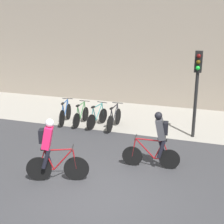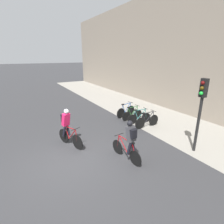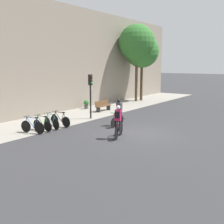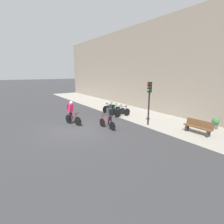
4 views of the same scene
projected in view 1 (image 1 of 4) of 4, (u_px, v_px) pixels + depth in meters
name	position (u px, v px, depth m)	size (l,w,h in m)	color
ground	(98.00, 195.00, 7.93)	(200.00, 200.00, 0.00)	#333335
kerb_strip	(153.00, 118.00, 14.05)	(44.00, 4.50, 0.01)	gray
building_facade	(167.00, 16.00, 15.10)	(44.00, 0.60, 8.87)	gray
cyclist_pink	(51.00, 149.00, 8.37)	(1.63, 0.68, 1.79)	black
cyclist_grey	(158.00, 138.00, 9.11)	(1.72, 0.50, 1.75)	black
parked_bike_0	(65.00, 114.00, 13.37)	(0.48, 1.67, 0.98)	black
parked_bike_1	(81.00, 116.00, 13.15)	(0.46, 1.59, 0.95)	black
parked_bike_2	(97.00, 117.00, 12.92)	(0.46, 1.60, 0.95)	black
parked_bike_3	(114.00, 119.00, 12.68)	(0.46, 1.73, 0.98)	black
traffic_light_pole	(197.00, 78.00, 11.22)	(0.26, 0.30, 3.23)	black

